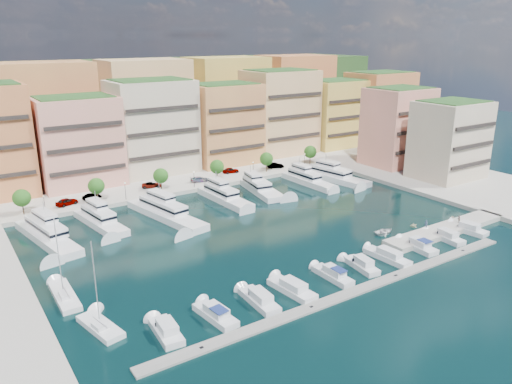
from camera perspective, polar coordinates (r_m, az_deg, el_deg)
ground at (r=103.21m, az=0.82°, el=-4.19°), size 400.00×400.00×0.00m
north_quay at (r=155.90m, az=-12.17°, el=2.93°), size 220.00×64.00×2.00m
east_quay at (r=141.50m, az=24.00°, el=0.30°), size 34.00×76.00×2.00m
hillside at (r=200.38m, az=-17.32°, el=5.72°), size 240.00×40.00×58.00m
south_pontoon at (r=80.56m, az=11.35°, el=-11.13°), size 72.00×2.20×0.35m
finger_pier at (r=108.68m, az=20.88°, el=-4.26°), size 32.00×5.00×2.00m
apartment_2 at (r=135.30m, az=-19.67°, el=5.47°), size 20.00×15.50×22.80m
apartment_3 at (r=143.19m, az=-11.76°, el=7.35°), size 22.00×16.50×25.80m
apartment_4 at (r=151.05m, az=-3.64°, el=7.80°), size 20.00×15.50×23.80m
apartment_5 at (r=164.36m, az=2.73°, el=9.13°), size 22.00×16.50×26.80m
apartment_6 at (r=176.96m, az=8.94°, el=8.89°), size 20.00×15.50×22.80m
apartment_7 at (r=189.42m, az=13.91°, el=9.45°), size 22.00×16.50×24.80m
apartment_east_a at (r=154.92m, az=15.89°, el=7.23°), size 18.00×14.50×22.80m
apartment_east_b at (r=144.25m, az=21.25°, el=5.59°), size 18.00×14.50×20.80m
backblock_1 at (r=157.43m, az=-22.75°, el=8.06°), size 26.00×18.00×30.00m
backblock_2 at (r=165.64m, az=-12.47°, el=9.40°), size 26.00×18.00×30.00m
backblock_3 at (r=178.59m, az=-3.36°, el=10.34°), size 26.00×18.00×30.00m
backblock_4 at (r=195.32m, az=4.40°, el=10.93°), size 26.00×18.00×30.00m
tree_0 at (r=118.30m, az=-25.21°, el=-0.62°), size 3.80×3.80×5.65m
tree_1 at (r=121.27m, az=-17.79°, el=0.65°), size 3.80×3.80×5.65m
tree_2 at (r=126.22m, az=-10.84°, el=1.83°), size 3.80×3.80×5.65m
tree_3 at (r=132.92m, az=-4.49°, el=2.89°), size 3.80×3.80×5.65m
tree_4 at (r=141.12m, az=1.20°, el=3.80°), size 3.80×3.80×5.65m
tree_5 at (r=150.58m, az=6.23°, el=4.57°), size 3.80×3.80×5.65m
lamppost_0 at (r=116.94m, az=-23.05°, el=-1.01°), size 0.30×0.30×4.20m
lamppost_1 at (r=121.06m, az=-14.73°, el=0.44°), size 0.30×0.30×4.20m
lamppost_2 at (r=127.61m, az=-7.11°, el=1.76°), size 0.30×0.30×4.20m
lamppost_3 at (r=136.24m, az=-0.33°, el=2.90°), size 0.30×0.30×4.20m
lamppost_4 at (r=146.58m, az=5.58°, el=3.87°), size 0.30×0.30×4.20m
yacht_0 at (r=105.48m, az=-22.86°, el=-4.45°), size 8.29×23.41×7.30m
yacht_1 at (r=109.60m, az=-17.46°, el=-3.11°), size 6.67×18.76×7.30m
yacht_2 at (r=111.07m, az=-10.46°, el=-2.23°), size 9.03×25.06×7.30m
yacht_3 at (r=120.21m, az=-3.77°, el=-0.44°), size 5.20×19.04×7.30m
yacht_4 at (r=126.26m, az=0.48°, el=0.43°), size 7.75×18.17×7.30m
yacht_5 at (r=134.56m, az=5.83°, el=1.47°), size 4.55×18.55×7.30m
yacht_6 at (r=138.94m, az=8.76°, el=1.87°), size 8.47×21.47×7.30m
cruiser_0 at (r=69.73m, az=-10.20°, el=-15.43°), size 3.23×7.41×2.55m
cruiser_1 at (r=72.38m, az=-4.64°, el=-13.83°), size 3.44×8.27×2.66m
cruiser_2 at (r=75.73m, az=0.39°, el=-12.26°), size 3.07×8.44×2.55m
cruiser_3 at (r=78.89m, az=4.16°, el=-11.01°), size 3.64×9.03×2.55m
cruiser_4 at (r=83.72m, az=8.78°, el=-9.39°), size 2.45×8.05×2.66m
cruiser_5 at (r=87.95m, az=12.00°, el=-8.22°), size 3.39×7.59×2.55m
cruiser_6 at (r=92.24m, az=14.81°, el=-7.18°), size 3.06×9.15×2.55m
cruiser_7 at (r=98.15m, az=18.06°, el=-5.93°), size 3.19×7.77×2.66m
cruiser_8 at (r=104.32m, az=20.87°, el=-4.84°), size 3.13×7.92×2.55m
cruiser_9 at (r=109.94m, az=23.08°, el=-3.97°), size 3.76×7.91×2.55m
sailboat_1 at (r=82.43m, az=-21.02°, el=-11.09°), size 2.94×10.62×13.20m
sailboat_0 at (r=73.10m, az=-17.35°, el=-14.55°), size 4.49×8.90×13.20m
tender_0 at (r=103.67m, az=14.47°, el=-4.40°), size 4.48×3.24×0.92m
tender_3 at (r=116.57m, az=21.51°, el=-2.68°), size 1.49×1.31×0.74m
tender_1 at (r=108.97m, az=17.56°, el=-3.60°), size 1.87×1.69×0.88m
car_0 at (r=121.69m, az=-20.81°, el=-1.04°), size 5.37×3.41×1.70m
car_1 at (r=124.04m, az=-18.26°, el=-0.50°), size 4.48×2.15×1.42m
car_2 at (r=129.71m, az=-11.84°, el=0.79°), size 5.50×4.05×1.39m
car_3 at (r=132.80m, az=-6.47°, el=1.45°), size 5.14×2.94×1.40m
car_4 at (r=140.69m, az=-2.92°, el=2.50°), size 4.91×2.64×1.59m
car_5 at (r=145.86m, az=2.24°, el=3.05°), size 5.06×3.15×1.58m
person_0 at (r=105.92m, az=18.85°, el=-3.50°), size 0.78×0.76×1.80m
person_1 at (r=111.63m, az=22.15°, el=-2.87°), size 0.84×0.71×1.54m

